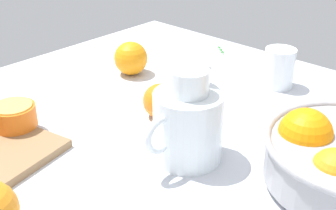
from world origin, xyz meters
TOP-DOWN VIEW (x-y plane):
  - ground_plane at (0.00, 0.00)cm, footprint 116.18×103.82cm
  - juice_pitcher at (2.38, -1.98)cm, footprint 11.67×15.73cm
  - second_glass at (-1.34, 34.11)cm, footprint 6.92×6.92cm
  - orange_half_0 at (-26.48, -17.50)cm, footprint 8.12×8.12cm
  - loose_orange_0 at (-31.11, 16.28)cm, footprint 8.06×8.06cm
  - loose_orange_1 at (-11.07, 5.43)cm, footprint 6.92×6.92cm
  - herb_sprig_0 at (-24.89, 44.22)cm, footprint 5.73×4.92cm

SIDE VIEW (x-z plane):
  - ground_plane at x=0.00cm, z-range -3.00..0.00cm
  - herb_sprig_0 at x=-24.89cm, z-range -0.20..0.73cm
  - loose_orange_1 at x=-11.07cm, z-range 0.00..6.92cm
  - orange_half_0 at x=-26.48cm, z-range 1.45..5.83cm
  - second_glass at x=-1.34cm, z-range -0.54..8.42cm
  - loose_orange_0 at x=-31.11cm, z-range 0.00..8.06cm
  - juice_pitcher at x=2.38cm, z-range -2.50..14.53cm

